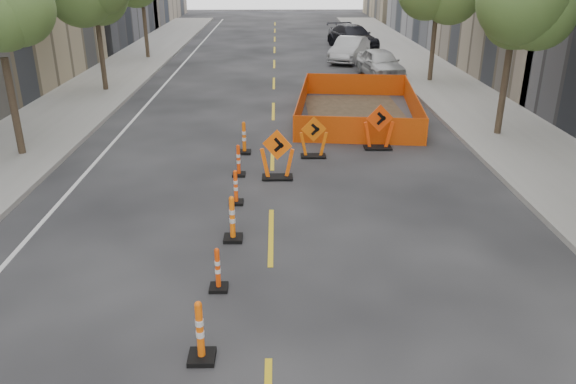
{
  "coord_description": "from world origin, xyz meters",
  "views": [
    {
      "loc": [
        0.18,
        -8.06,
        6.15
      ],
      "look_at": [
        0.41,
        4.1,
        1.1
      ],
      "focal_mm": 35.0,
      "sensor_mm": 36.0,
      "label": 1
    }
  ],
  "objects_px": {
    "parked_car_mid": "(350,49)",
    "parked_car_far": "(352,37)",
    "channelizer_7": "(244,138)",
    "chevron_sign_center": "(314,137)",
    "channelizer_2": "(200,331)",
    "chevron_sign_right": "(379,127)",
    "parked_car_near": "(380,63)",
    "channelizer_4": "(232,218)",
    "chevron_sign_left": "(277,154)",
    "channelizer_5": "(236,187)",
    "channelizer_6": "(238,160)",
    "channelizer_3": "(218,269)"
  },
  "relations": [
    {
      "from": "channelizer_4",
      "to": "chevron_sign_right",
      "type": "bearing_deg",
      "value": 56.19
    },
    {
      "from": "channelizer_7",
      "to": "chevron_sign_right",
      "type": "distance_m",
      "value": 4.67
    },
    {
      "from": "chevron_sign_right",
      "to": "parked_car_near",
      "type": "height_order",
      "value": "chevron_sign_right"
    },
    {
      "from": "channelizer_3",
      "to": "parked_car_near",
      "type": "relative_size",
      "value": 0.2
    },
    {
      "from": "channelizer_5",
      "to": "chevron_sign_center",
      "type": "bearing_deg",
      "value": 58.82
    },
    {
      "from": "parked_car_mid",
      "to": "channelizer_7",
      "type": "bearing_deg",
      "value": -85.51
    },
    {
      "from": "channelizer_3",
      "to": "chevron_sign_center",
      "type": "distance_m",
      "value": 8.5
    },
    {
      "from": "chevron_sign_left",
      "to": "channelizer_2",
      "type": "bearing_deg",
      "value": -78.79
    },
    {
      "from": "channelizer_7",
      "to": "chevron_sign_center",
      "type": "xyz_separation_m",
      "value": [
        2.33,
        -0.44,
        0.14
      ]
    },
    {
      "from": "channelizer_7",
      "to": "parked_car_far",
      "type": "bearing_deg",
      "value": 74.54
    },
    {
      "from": "parked_car_mid",
      "to": "chevron_sign_left",
      "type": "bearing_deg",
      "value": -80.73
    },
    {
      "from": "channelizer_4",
      "to": "channelizer_5",
      "type": "distance_m",
      "value": 2.15
    },
    {
      "from": "channelizer_4",
      "to": "chevron_sign_right",
      "type": "distance_m",
      "value": 8.24
    },
    {
      "from": "channelizer_3",
      "to": "chevron_sign_center",
      "type": "xyz_separation_m",
      "value": [
        2.41,
        8.15,
        0.23
      ]
    },
    {
      "from": "channelizer_6",
      "to": "chevron_sign_left",
      "type": "relative_size",
      "value": 0.64
    },
    {
      "from": "channelizer_4",
      "to": "channelizer_3",
      "type": "bearing_deg",
      "value": -93.7
    },
    {
      "from": "channelizer_4",
      "to": "channelizer_6",
      "type": "distance_m",
      "value": 4.3
    },
    {
      "from": "channelizer_2",
      "to": "parked_car_far",
      "type": "bearing_deg",
      "value": 78.88
    },
    {
      "from": "parked_car_far",
      "to": "channelizer_7",
      "type": "bearing_deg",
      "value": -121.75
    },
    {
      "from": "chevron_sign_right",
      "to": "channelizer_6",
      "type": "bearing_deg",
      "value": -160.01
    },
    {
      "from": "channelizer_2",
      "to": "parked_car_near",
      "type": "height_order",
      "value": "parked_car_near"
    },
    {
      "from": "channelizer_5",
      "to": "parked_car_near",
      "type": "xyz_separation_m",
      "value": [
        6.94,
        17.69,
        0.29
      ]
    },
    {
      "from": "channelizer_4",
      "to": "chevron_sign_left",
      "type": "bearing_deg",
      "value": 75.27
    },
    {
      "from": "channelizer_5",
      "to": "chevron_sign_center",
      "type": "xyz_separation_m",
      "value": [
        2.33,
        3.85,
        0.22
      ]
    },
    {
      "from": "channelizer_7",
      "to": "chevron_sign_center",
      "type": "bearing_deg",
      "value": -10.64
    },
    {
      "from": "chevron_sign_left",
      "to": "parked_car_far",
      "type": "xyz_separation_m",
      "value": [
        5.64,
        26.86,
        0.06
      ]
    },
    {
      "from": "channelizer_7",
      "to": "chevron_sign_left",
      "type": "relative_size",
      "value": 0.72
    },
    {
      "from": "channelizer_7",
      "to": "parked_car_mid",
      "type": "xyz_separation_m",
      "value": [
        5.84,
        18.62,
        0.21
      ]
    },
    {
      "from": "channelizer_7",
      "to": "parked_car_near",
      "type": "xyz_separation_m",
      "value": [
        6.94,
        13.4,
        0.22
      ]
    },
    {
      "from": "channelizer_5",
      "to": "parked_car_mid",
      "type": "bearing_deg",
      "value": 75.7
    },
    {
      "from": "channelizer_4",
      "to": "chevron_sign_right",
      "type": "relative_size",
      "value": 0.71
    },
    {
      "from": "channelizer_3",
      "to": "channelizer_5",
      "type": "xyz_separation_m",
      "value": [
        0.07,
        4.29,
        0.02
      ]
    },
    {
      "from": "channelizer_2",
      "to": "chevron_sign_right",
      "type": "distance_m",
      "value": 12.13
    },
    {
      "from": "channelizer_3",
      "to": "chevron_sign_right",
      "type": "distance_m",
      "value": 10.16
    },
    {
      "from": "channelizer_4",
      "to": "channelizer_6",
      "type": "height_order",
      "value": "channelizer_4"
    },
    {
      "from": "channelizer_4",
      "to": "channelizer_5",
      "type": "height_order",
      "value": "channelizer_4"
    },
    {
      "from": "parked_car_far",
      "to": "channelizer_2",
      "type": "bearing_deg",
      "value": -117.4
    },
    {
      "from": "channelizer_4",
      "to": "parked_car_near",
      "type": "bearing_deg",
      "value": 70.9
    },
    {
      "from": "parked_car_mid",
      "to": "parked_car_far",
      "type": "relative_size",
      "value": 0.81
    },
    {
      "from": "channelizer_4",
      "to": "chevron_sign_left",
      "type": "xyz_separation_m",
      "value": [
        1.06,
        4.02,
        0.21
      ]
    },
    {
      "from": "channelizer_7",
      "to": "channelizer_5",
      "type": "bearing_deg",
      "value": -89.99
    },
    {
      "from": "channelizer_2",
      "to": "channelizer_7",
      "type": "distance_m",
      "value": 10.73
    },
    {
      "from": "channelizer_3",
      "to": "chevron_sign_center",
      "type": "height_order",
      "value": "chevron_sign_center"
    },
    {
      "from": "channelizer_5",
      "to": "channelizer_6",
      "type": "height_order",
      "value": "channelizer_6"
    },
    {
      "from": "channelizer_2",
      "to": "channelizer_6",
      "type": "bearing_deg",
      "value": 89.39
    },
    {
      "from": "channelizer_5",
      "to": "parked_car_far",
      "type": "relative_size",
      "value": 0.17
    },
    {
      "from": "chevron_sign_left",
      "to": "chevron_sign_right",
      "type": "height_order",
      "value": "chevron_sign_right"
    },
    {
      "from": "channelizer_6",
      "to": "chevron_sign_center",
      "type": "bearing_deg",
      "value": 35.53
    },
    {
      "from": "channelizer_7",
      "to": "chevron_sign_left",
      "type": "distance_m",
      "value": 2.67
    },
    {
      "from": "chevron_sign_right",
      "to": "parked_car_near",
      "type": "distance_m",
      "value": 13.19
    }
  ]
}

